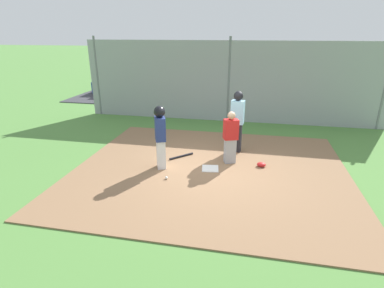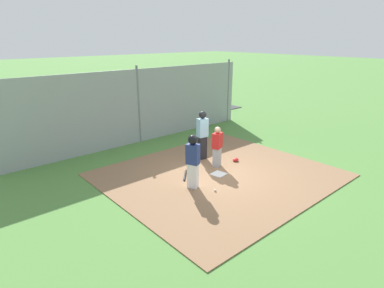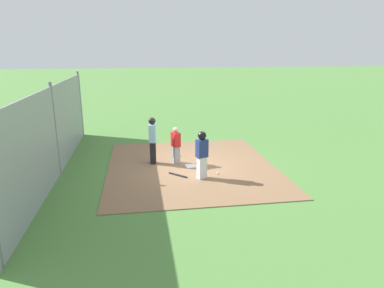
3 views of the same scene
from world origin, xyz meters
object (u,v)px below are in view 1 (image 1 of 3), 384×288
baseball (166,178)px  parked_car_blue (132,83)px  home_plate (210,168)px  baseball_bat (181,156)px  catcher (231,137)px  catcher_mask (261,165)px  umpire (237,120)px  runner (160,133)px  parked_car_dark (361,92)px  parked_car_red (288,93)px

baseball → parked_car_blue: parked_car_blue is taller
home_plate → baseball_bat: 1.15m
catcher → catcher_mask: 1.13m
umpire → runner: size_ratio=1.09×
umpire → parked_car_blue: size_ratio=0.44×
runner → catcher_mask: bearing=-10.1°
baseball_bat → catcher_mask: (-2.31, 0.21, 0.03)m
parked_car_dark → parked_car_red: 3.87m
home_plate → parked_car_red: bearing=-107.6°
catcher → baseball: 2.13m
home_plate → parked_car_dark: size_ratio=0.10×
baseball → parked_car_blue: bearing=-63.8°
catcher → catcher_mask: bearing=60.5°
umpire → parked_car_red: 7.43m
catcher → baseball: (1.46, 1.37, -0.72)m
parked_car_blue → parked_car_red: bearing=170.0°
baseball_bat → parked_car_blue: bearing=74.2°
baseball_bat → parked_car_blue: 10.43m
baseball_bat → parked_car_dark: 11.63m
parked_car_red → runner: bearing=70.0°
runner → baseball_bat: (-0.36, -0.81, -0.95)m
runner → parked_car_dark: size_ratio=0.40×
catcher_mask → umpire: bearing=-53.1°
baseball → parked_car_blue: (5.15, -10.49, 0.55)m
parked_car_red → umpire: bearing=78.1°
catcher_mask → baseball: 2.65m
catcher_mask → baseball: (2.34, 1.25, -0.02)m
catcher → parked_car_blue: (6.61, -9.12, -0.17)m
umpire → catcher_mask: (-0.77, 1.03, -0.93)m
catcher_mask → baseball: bearing=28.0°
catcher_mask → parked_car_blue: size_ratio=0.06×
home_plate → parked_car_blue: (6.14, -9.67, 0.57)m
home_plate → runner: 1.65m
parked_car_blue → runner: bearing=113.3°
home_plate → parked_car_blue: parked_car_blue is taller
catcher → baseball: bearing=-68.1°
umpire → baseball_bat: size_ratio=2.32×
catcher_mask → parked_car_dark: (-5.08, -9.18, 0.52)m
catcher_mask → parked_car_dark: size_ratio=0.06×
umpire → catcher_mask: 1.59m
baseball_bat → parked_car_dark: size_ratio=0.19×
baseball_bat → parked_car_blue: (5.19, -9.03, 0.55)m
baseball_bat → runner: bearing=-160.0°
catcher_mask → parked_car_dark: 10.51m
umpire → baseball: umpire is taller
home_plate → parked_car_red: parked_car_red is taller
catcher → catcher_mask: (-0.88, 0.13, -0.69)m
catcher → parked_car_red: catcher is taller
home_plate → parked_car_blue: 11.47m
umpire → parked_car_dark: size_ratio=0.44×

